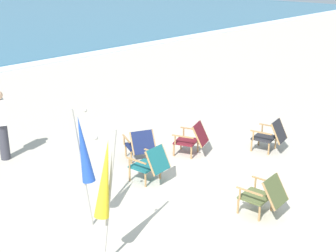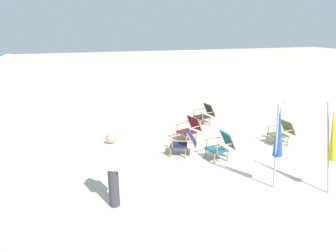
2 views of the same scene
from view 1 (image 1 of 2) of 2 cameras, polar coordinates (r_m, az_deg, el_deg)
ground_plane at (r=9.54m, az=3.73°, el=-7.55°), size 80.00×80.00×0.00m
beach_chair_front_left at (r=9.59m, az=-2.12°, el=-4.54°), size 0.64×0.78×0.79m
beach_chair_front_right at (r=10.57m, az=-3.40°, el=-2.22°), size 0.85×0.94×0.77m
beach_chair_mid_center at (r=11.37m, az=12.44°, el=-1.04°), size 0.70×0.83×0.79m
beach_chair_far_center at (r=8.56m, az=11.68°, el=-8.14°), size 0.63×0.81×0.78m
beach_chair_back_left at (r=10.91m, az=3.02°, el=-1.47°), size 0.80×0.89×0.80m
umbrella_furled_yellow at (r=6.80m, az=-7.69°, el=-6.57°), size 0.52×0.27×2.10m
umbrella_furled_blue at (r=7.84m, az=-10.28°, el=-2.95°), size 0.35×0.41×2.12m
person_near_chairs at (r=11.18m, az=-19.61°, el=0.15°), size 0.32×0.39×1.63m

